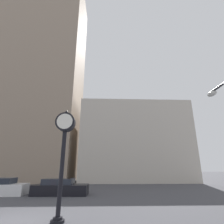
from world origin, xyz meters
name	(u,v)px	position (x,y,z in m)	size (l,w,h in m)	color
ground_plane	(10,223)	(0.00, 0.00, 0.00)	(200.00, 200.00, 0.00)	#424247
building_tall_tower	(42,73)	(-9.43, 24.00, 20.78)	(15.76, 12.00, 41.55)	gray
building_storefront_row	(133,144)	(8.88, 24.00, 6.43)	(18.03, 12.00, 12.85)	beige
street_clock	(64,142)	(1.91, -0.02, 3.29)	(0.91, 0.58, 4.83)	black
car_white	(1,188)	(-4.79, 7.80, 0.58)	(3.99, 2.06, 1.36)	silver
car_black	(60,188)	(0.10, 7.77, 0.55)	(4.55, 2.00, 1.29)	black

